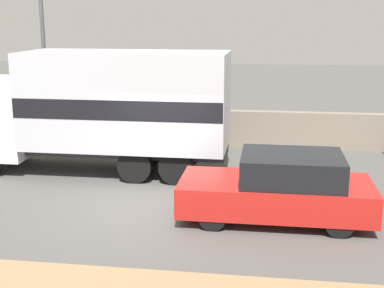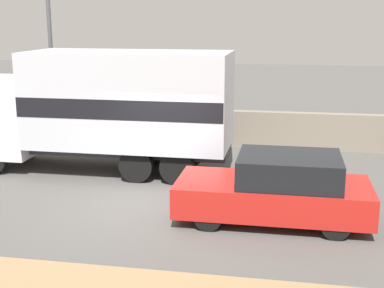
# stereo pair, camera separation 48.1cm
# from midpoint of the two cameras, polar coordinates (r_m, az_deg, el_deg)

# --- Properties ---
(ground_plane) EXTENTS (80.00, 80.00, 0.00)m
(ground_plane) POSITION_cam_midpoint_polar(r_m,az_deg,el_deg) (12.91, -3.28, -6.45)
(ground_plane) COLOR #514F4C
(stone_wall_backdrop) EXTENTS (60.00, 0.35, 1.24)m
(stone_wall_backdrop) POSITION_cam_midpoint_polar(r_m,az_deg,el_deg) (18.75, 1.25, 1.83)
(stone_wall_backdrop) COLOR gray
(stone_wall_backdrop) RESTS_ON ground_plane
(street_lamp) EXTENTS (0.56, 0.28, 7.04)m
(street_lamp) POSITION_cam_midpoint_polar(r_m,az_deg,el_deg) (18.72, -14.25, 12.05)
(street_lamp) COLOR #4C4C51
(street_lamp) RESTS_ON ground_plane
(box_truck) EXTENTS (7.69, 2.43, 3.45)m
(box_truck) POSITION_cam_midpoint_polar(r_m,az_deg,el_deg) (15.42, -8.24, 4.07)
(box_truck) COLOR silver
(box_truck) RESTS_ON ground_plane
(car_hatchback) EXTENTS (4.19, 1.88, 1.50)m
(car_hatchback) POSITION_cam_midpoint_polar(r_m,az_deg,el_deg) (11.86, 10.24, -4.74)
(car_hatchback) COLOR #B21E19
(car_hatchback) RESTS_ON ground_plane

